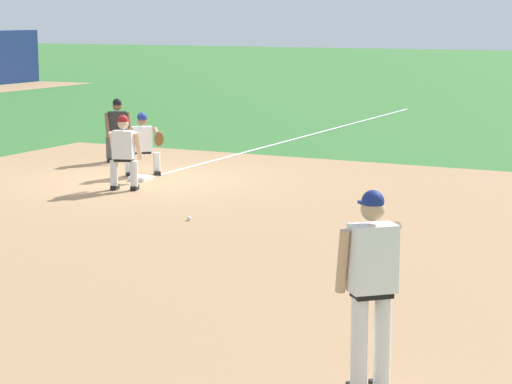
% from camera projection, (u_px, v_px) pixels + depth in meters
% --- Properties ---
extents(ground_plane, '(160.00, 160.00, 0.00)m').
position_uv_depth(ground_plane, '(141.00, 180.00, 20.45)').
color(ground_plane, '#336B2D').
extents(infield_dirt_patch, '(18.00, 18.00, 0.01)m').
position_uv_depth(infield_dirt_patch, '(210.00, 245.00, 14.66)').
color(infield_dirt_patch, '#A87F56').
rests_on(infield_dirt_patch, ground).
extents(foul_line_stripe, '(17.60, 0.10, 0.00)m').
position_uv_depth(foul_line_stripe, '(311.00, 135.00, 28.20)').
color(foul_line_stripe, white).
rests_on(foul_line_stripe, ground).
extents(first_base_bag, '(0.38, 0.38, 0.09)m').
position_uv_depth(first_base_bag, '(141.00, 178.00, 20.44)').
color(first_base_bag, white).
rests_on(first_base_bag, ground).
extents(baseball, '(0.07, 0.07, 0.07)m').
position_uv_depth(baseball, '(189.00, 218.00, 16.43)').
color(baseball, white).
rests_on(baseball, ground).
extents(pitcher, '(0.85, 0.56, 1.86)m').
position_uv_depth(pitcher, '(372.00, 279.00, 8.74)').
color(pitcher, black).
rests_on(pitcher, ground).
extents(first_baseman, '(0.75, 1.08, 1.34)m').
position_uv_depth(first_baseman, '(144.00, 142.00, 20.87)').
color(first_baseman, black).
rests_on(first_baseman, ground).
extents(baserunner, '(0.56, 0.66, 1.46)m').
position_uv_depth(baserunner, '(124.00, 150.00, 19.17)').
color(baserunner, black).
rests_on(baserunner, ground).
extents(umpire, '(0.67, 0.68, 1.46)m').
position_uv_depth(umpire, '(118.00, 127.00, 22.96)').
color(umpire, black).
rests_on(umpire, ground).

